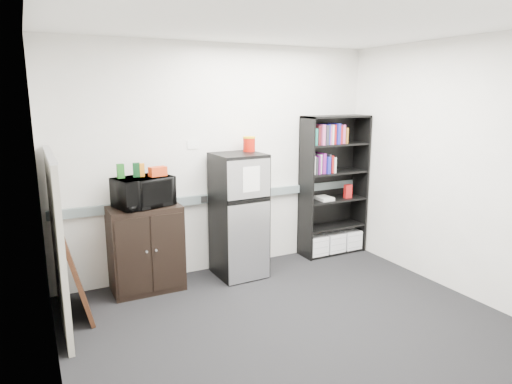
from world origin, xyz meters
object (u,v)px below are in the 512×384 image
Objects in this scene: bookshelf at (333,187)px; refrigerator at (239,216)px; cabinet at (146,248)px; cubicle_partition at (58,241)px; microwave at (143,192)px.

bookshelf reaches higher than refrigerator.
cabinet is 0.65× the size of refrigerator.
cubicle_partition reaches higher than refrigerator.
microwave is (0.89, 0.40, 0.30)m from cubicle_partition.
cabinet is (-2.54, -0.06, -0.44)m from bookshelf.
bookshelf is 1.47m from refrigerator.
cubicle_partition reaches higher than microwave.
cabinet is 0.63m from microwave.
bookshelf is 3.21× the size of microwave.
refrigerator is at bearing -174.31° from bookshelf.
refrigerator is (1.09, -0.06, -0.38)m from microwave.
refrigerator is (1.09, -0.08, 0.26)m from cabinet.
cabinet is at bearing 25.29° from cubicle_partition.
bookshelf is 2.58m from cabinet.
cubicle_partition is 1.71× the size of cabinet.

